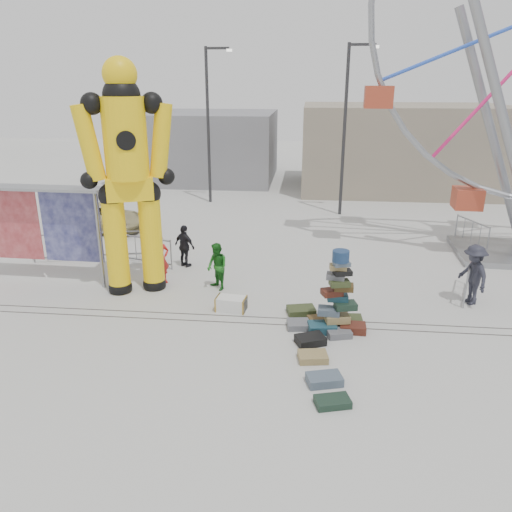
# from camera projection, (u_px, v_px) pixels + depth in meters

# --- Properties ---
(ground) EXTENTS (90.00, 90.00, 0.00)m
(ground) POSITION_uv_depth(u_px,v_px,m) (252.00, 334.00, 13.25)
(ground) COLOR #9E9E99
(ground) RESTS_ON ground
(track_line_near) EXTENTS (40.00, 0.04, 0.01)m
(track_line_near) POSITION_uv_depth(u_px,v_px,m) (255.00, 323.00, 13.82)
(track_line_near) COLOR #47443F
(track_line_near) RESTS_ON ground
(track_line_far) EXTENTS (40.00, 0.04, 0.01)m
(track_line_far) POSITION_uv_depth(u_px,v_px,m) (256.00, 317.00, 14.19)
(track_line_far) COLOR #47443F
(track_line_far) RESTS_ON ground
(building_right) EXTENTS (12.00, 8.00, 5.00)m
(building_right) POSITION_uv_depth(u_px,v_px,m) (402.00, 147.00, 30.51)
(building_right) COLOR gray
(building_right) RESTS_ON ground
(building_left) EXTENTS (10.00, 8.00, 4.40)m
(building_left) POSITION_uv_depth(u_px,v_px,m) (200.00, 146.00, 33.75)
(building_left) COLOR gray
(building_left) RESTS_ON ground
(lamp_post_right) EXTENTS (1.41, 0.25, 8.00)m
(lamp_post_right) POSITION_uv_depth(u_px,v_px,m) (347.00, 122.00, 23.66)
(lamp_post_right) COLOR #2D2D30
(lamp_post_right) RESTS_ON ground
(lamp_post_left) EXTENTS (1.41, 0.25, 8.00)m
(lamp_post_left) POSITION_uv_depth(u_px,v_px,m) (210.00, 118.00, 26.22)
(lamp_post_left) COLOR #2D2D30
(lamp_post_left) RESTS_ON ground
(suitcase_tower) EXTENTS (1.59, 1.40, 2.25)m
(suitcase_tower) POSITION_uv_depth(u_px,v_px,m) (337.00, 307.00, 13.34)
(suitcase_tower) COLOR #1B4353
(suitcase_tower) RESTS_ON ground
(crash_test_dummy) EXTENTS (2.83, 1.54, 7.25)m
(crash_test_dummy) POSITION_uv_depth(u_px,v_px,m) (128.00, 171.00, 14.79)
(crash_test_dummy) COLOR black
(crash_test_dummy) RESTS_ON ground
(banner_scaffold) EXTENTS (4.43, 0.87, 3.19)m
(banner_scaffold) POSITION_uv_depth(u_px,v_px,m) (39.00, 211.00, 16.04)
(banner_scaffold) COLOR gray
(banner_scaffold) RESTS_ON ground
(steamer_trunk) EXTENTS (0.92, 0.60, 0.40)m
(steamer_trunk) POSITION_uv_depth(u_px,v_px,m) (231.00, 304.00, 14.56)
(steamer_trunk) COLOR silver
(steamer_trunk) RESTS_ON ground
(row_case_0) EXTENTS (0.89, 0.72, 0.19)m
(row_case_0) POSITION_uv_depth(u_px,v_px,m) (301.00, 311.00, 14.38)
(row_case_0) COLOR #374221
(row_case_0) RESTS_ON ground
(row_case_1) EXTENTS (0.79, 0.62, 0.17)m
(row_case_1) POSITION_uv_depth(u_px,v_px,m) (301.00, 324.00, 13.58)
(row_case_1) COLOR slate
(row_case_1) RESTS_ON ground
(row_case_2) EXTENTS (0.86, 0.75, 0.21)m
(row_case_2) POSITION_uv_depth(u_px,v_px,m) (310.00, 340.00, 12.72)
(row_case_2) COLOR black
(row_case_2) RESTS_ON ground
(row_case_3) EXTENTS (0.76, 0.61, 0.18)m
(row_case_3) POSITION_uv_depth(u_px,v_px,m) (313.00, 357.00, 11.98)
(row_case_3) COLOR #98824D
(row_case_3) RESTS_ON ground
(row_case_4) EXTENTS (0.87, 0.67, 0.20)m
(row_case_4) POSITION_uv_depth(u_px,v_px,m) (324.00, 379.00, 11.05)
(row_case_4) COLOR #4D5E6F
(row_case_4) RESTS_ON ground
(row_case_5) EXTENTS (0.81, 0.62, 0.16)m
(row_case_5) POSITION_uv_depth(u_px,v_px,m) (333.00, 402.00, 10.32)
(row_case_5) COLOR #1B3225
(row_case_5) RESTS_ON ground
(barricade_dummy_a) EXTENTS (1.98, 0.51, 1.10)m
(barricade_dummy_a) POSITION_uv_depth(u_px,v_px,m) (61.00, 248.00, 18.36)
(barricade_dummy_a) COLOR gray
(barricade_dummy_a) RESTS_ON ground
(barricade_dummy_b) EXTENTS (1.98, 0.52, 1.10)m
(barricade_dummy_b) POSITION_uv_depth(u_px,v_px,m) (127.00, 244.00, 18.72)
(barricade_dummy_b) COLOR gray
(barricade_dummy_b) RESTS_ON ground
(barricade_dummy_c) EXTENTS (1.94, 0.69, 1.10)m
(barricade_dummy_c) POSITION_uv_depth(u_px,v_px,m) (147.00, 251.00, 17.97)
(barricade_dummy_c) COLOR gray
(barricade_dummy_c) RESTS_ON ground
(barricade_wheel_front) EXTENTS (0.75, 1.92, 1.10)m
(barricade_wheel_front) POSITION_uv_depth(u_px,v_px,m) (468.00, 279.00, 15.43)
(barricade_wheel_front) COLOR gray
(barricade_wheel_front) RESTS_ON ground
(barricade_wheel_back) EXTENTS (0.79, 1.91, 1.10)m
(barricade_wheel_back) POSITION_uv_depth(u_px,v_px,m) (471.00, 233.00, 20.06)
(barricade_wheel_back) COLOR gray
(barricade_wheel_back) RESTS_ON ground
(pedestrian_red) EXTENTS (0.72, 0.70, 1.66)m
(pedestrian_red) POSITION_uv_depth(u_px,v_px,m) (161.00, 259.00, 16.31)
(pedestrian_red) COLOR red
(pedestrian_red) RESTS_ON ground
(pedestrian_green) EXTENTS (0.93, 0.94, 1.53)m
(pedestrian_green) POSITION_uv_depth(u_px,v_px,m) (217.00, 267.00, 15.87)
(pedestrian_green) COLOR #175D17
(pedestrian_green) RESTS_ON ground
(pedestrian_black) EXTENTS (0.97, 0.79, 1.54)m
(pedestrian_black) POSITION_uv_depth(u_px,v_px,m) (185.00, 246.00, 17.82)
(pedestrian_black) COLOR black
(pedestrian_black) RESTS_ON ground
(pedestrian_grey) EXTENTS (1.02, 1.35, 1.85)m
(pedestrian_grey) POSITION_uv_depth(u_px,v_px,m) (473.00, 275.00, 14.79)
(pedestrian_grey) COLOR #22232D
(pedestrian_grey) RESTS_ON ground
(parked_suv) EXTENTS (4.54, 2.78, 1.18)m
(parked_suv) POSITION_uv_depth(u_px,v_px,m) (99.00, 217.00, 22.29)
(parked_suv) COLOR tan
(parked_suv) RESTS_ON ground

